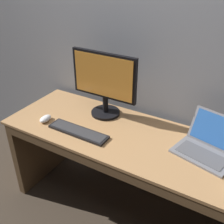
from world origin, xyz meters
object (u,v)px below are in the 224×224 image
at_px(laptop_space_gray, 208,145).
at_px(external_monitor, 104,83).
at_px(wired_keyboard, 78,132).
at_px(computer_mouse, 45,119).

height_order(laptop_space_gray, external_monitor, external_monitor).
relative_size(wired_keyboard, computer_mouse, 4.08).
bearing_deg(computer_mouse, wired_keyboard, -5.48).
relative_size(external_monitor, computer_mouse, 4.69).
height_order(laptop_space_gray, wired_keyboard, laptop_space_gray).
height_order(external_monitor, wired_keyboard, external_monitor).
bearing_deg(laptop_space_gray, wired_keyboard, -163.72).
bearing_deg(wired_keyboard, laptop_space_gray, 16.28).
bearing_deg(wired_keyboard, computer_mouse, 179.34).
height_order(laptop_space_gray, computer_mouse, laptop_space_gray).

